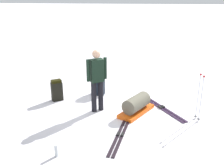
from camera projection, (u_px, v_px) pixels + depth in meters
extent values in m
plane|color=white|center=(112.00, 107.00, 7.46)|extent=(80.00, 80.00, 0.00)
cylinder|color=black|center=(94.00, 97.00, 7.08)|extent=(0.14, 0.14, 0.85)
cylinder|color=black|center=(101.00, 95.00, 7.16)|extent=(0.14, 0.14, 0.85)
cube|color=black|center=(97.00, 70.00, 6.86)|extent=(0.36, 0.40, 0.60)
cylinder|color=black|center=(88.00, 71.00, 6.75)|extent=(0.09, 0.09, 0.58)
cylinder|color=black|center=(105.00, 68.00, 6.95)|extent=(0.09, 0.09, 0.58)
sphere|color=tan|center=(96.00, 54.00, 6.71)|extent=(0.22, 0.22, 0.22)
cube|color=black|center=(163.00, 107.00, 7.44)|extent=(1.69, 1.10, 0.02)
cube|color=black|center=(163.00, 106.00, 7.43)|extent=(0.15, 0.13, 0.03)
cube|color=black|center=(160.00, 108.00, 7.39)|extent=(1.69, 1.10, 0.02)
cube|color=black|center=(160.00, 107.00, 7.39)|extent=(0.15, 0.13, 0.03)
cube|color=black|center=(118.00, 135.00, 6.09)|extent=(1.73, 0.39, 0.02)
cube|color=black|center=(118.00, 134.00, 6.08)|extent=(0.15, 0.09, 0.03)
cube|color=black|center=(122.00, 135.00, 6.06)|extent=(1.73, 0.39, 0.02)
cube|color=black|center=(122.00, 134.00, 6.06)|extent=(0.15, 0.09, 0.03)
cube|color=black|center=(98.00, 87.00, 8.24)|extent=(0.31, 0.39, 0.47)
cube|color=black|center=(98.00, 79.00, 8.15)|extent=(0.28, 0.35, 0.08)
cube|color=black|center=(57.00, 91.00, 7.82)|extent=(0.33, 0.38, 0.56)
cube|color=black|center=(56.00, 81.00, 7.70)|extent=(0.30, 0.34, 0.08)
cylinder|color=#B5BCC4|center=(201.00, 100.00, 6.50)|extent=(0.02, 0.02, 1.17)
sphere|color=#A51919|center=(204.00, 76.00, 6.28)|extent=(0.05, 0.05, 0.05)
cylinder|color=black|center=(198.00, 119.00, 6.68)|extent=(0.07, 0.07, 0.01)
cylinder|color=#B5BCC4|center=(198.00, 98.00, 6.63)|extent=(0.02, 0.02, 1.17)
sphere|color=#A51919|center=(201.00, 74.00, 6.41)|extent=(0.05, 0.05, 0.05)
cylinder|color=black|center=(196.00, 116.00, 6.82)|extent=(0.07, 0.07, 0.01)
cube|color=#EA5612|center=(136.00, 111.00, 7.13)|extent=(1.22, 1.01, 0.09)
cylinder|color=#5E5A4A|center=(136.00, 103.00, 7.04)|extent=(0.90, 0.78, 0.40)
cylinder|color=silver|center=(56.00, 151.00, 5.30)|extent=(0.07, 0.07, 0.26)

